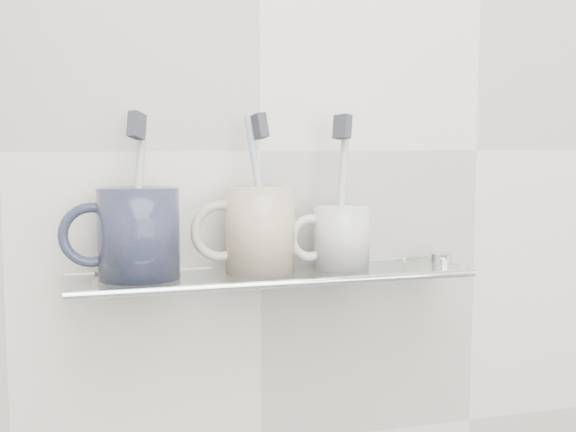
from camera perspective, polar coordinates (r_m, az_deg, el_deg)
name	(u,v)px	position (r m, az deg, el deg)	size (l,w,h in m)	color
wall_back	(260,151)	(0.95, -2.22, 5.15)	(2.50, 2.50, 0.00)	silver
shelf_glass	(273,275)	(0.90, -1.22, -4.69)	(0.50, 0.12, 0.01)	silver
shelf_rail	(285,283)	(0.85, -0.24, -5.35)	(0.01, 0.01, 0.50)	silver
bracket_left	(98,286)	(0.92, -14.76, -5.37)	(0.02, 0.02, 0.03)	silver
bracket_right	(409,269)	(1.02, 9.56, -4.18)	(0.02, 0.02, 0.03)	silver
mug_left	(139,233)	(0.87, -11.70, -1.35)	(0.10, 0.10, 0.11)	#181F30
mug_left_handle	(92,235)	(0.87, -15.26, -1.45)	(0.08, 0.08, 0.01)	#181F30
toothbrush_left	(138,194)	(0.87, -11.77, 1.74)	(0.01, 0.01, 0.19)	silver
bristles_left	(137,125)	(0.87, -11.88, 7.03)	(0.01, 0.02, 0.03)	#34373F
mug_center	(260,230)	(0.90, -2.22, -1.08)	(0.09, 0.09, 0.11)	beige
mug_center_handle	(221,231)	(0.89, -5.31, -1.18)	(0.08, 0.08, 0.01)	beige
toothbrush_center	(260,191)	(0.89, -2.24, 1.96)	(0.01, 0.01, 0.19)	#A6B7C9
bristles_center	(260,126)	(0.89, -2.26, 7.11)	(0.01, 0.02, 0.03)	#34373F
mug_right	(341,237)	(0.93, 4.25, -1.64)	(0.07, 0.07, 0.08)	silver
mug_right_handle	(310,238)	(0.92, 1.79, -1.74)	(0.06, 0.06, 0.01)	silver
toothbrush_right	(342,190)	(0.92, 4.28, 2.08)	(0.01, 0.01, 0.19)	silver
bristles_right	(342,127)	(0.92, 4.31, 7.05)	(0.01, 0.02, 0.03)	#34373F
chrome_cap	(441,258)	(0.99, 12.02, -3.25)	(0.03, 0.03, 0.01)	silver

